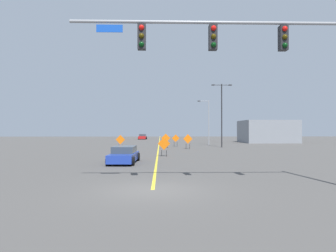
{
  "coord_description": "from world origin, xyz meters",
  "views": [
    {
      "loc": [
        0.34,
        -12.08,
        2.5
      ],
      "look_at": [
        1.2,
        22.93,
        2.97
      ],
      "focal_mm": 30.9,
      "sensor_mm": 36.0,
      "label": 1
    }
  ],
  "objects": [
    {
      "name": "construction_sign_right_shoulder",
      "position": [
        0.63,
        15.13,
        1.13
      ],
      "size": [
        1.18,
        0.29,
        1.81
      ],
      "color": "orange",
      "rests_on": "ground"
    },
    {
      "name": "construction_sign_left_shoulder",
      "position": [
        3.91,
        26.06,
        1.22
      ],
      "size": [
        1.26,
        0.32,
        1.95
      ],
      "color": "orange",
      "rests_on": "ground"
    },
    {
      "name": "construction_sign_median_far",
      "position": [
        -4.6,
        23.16,
        1.2
      ],
      "size": [
        1.15,
        0.2,
        1.89
      ],
      "color": "orange",
      "rests_on": "ground"
    },
    {
      "name": "road_centre_stripe",
      "position": [
        0.0,
        53.72,
        0.0
      ],
      "size": [
        0.16,
        107.44,
        0.01
      ],
      "color": "yellow",
      "rests_on": "ground"
    },
    {
      "name": "car_red_passing",
      "position": [
        -4.51,
        64.43,
        0.67
      ],
      "size": [
        2.23,
        4.05,
        1.39
      ],
      "color": "red",
      "rests_on": "ground"
    },
    {
      "name": "car_blue_mid",
      "position": [
        -2.45,
        9.9,
        0.61
      ],
      "size": [
        2.13,
        4.63,
        1.26
      ],
      "color": "#1E389E",
      "rests_on": "ground"
    },
    {
      "name": "street_lamp_far_right",
      "position": [
        8.14,
        35.66,
        4.14
      ],
      "size": [
        1.93,
        0.24,
        7.44
      ],
      "color": "gray",
      "rests_on": "ground"
    },
    {
      "name": "construction_sign_median_near",
      "position": [
        1.0,
        27.62,
        1.26
      ],
      "size": [
        1.25,
        0.09,
        1.99
      ],
      "color": "orange",
      "rests_on": "ground"
    },
    {
      "name": "traffic_signal_assembly",
      "position": [
        4.32,
        -0.02,
        5.75
      ],
      "size": [
        12.09,
        0.44,
        7.5
      ],
      "color": "gray",
      "rests_on": "ground"
    },
    {
      "name": "roadside_building_east",
      "position": [
        21.37,
        44.55,
        2.18
      ],
      "size": [
        9.86,
        8.33,
        4.35
      ],
      "color": "gray",
      "rests_on": "ground"
    },
    {
      "name": "construction_sign_left_lane",
      "position": [
        2.55,
        31.22,
        1.15
      ],
      "size": [
        1.15,
        0.18,
        1.82
      ],
      "color": "orange",
      "rests_on": "ground"
    },
    {
      "name": "street_lamp_near_right",
      "position": [
        9.02,
        28.88,
        5.25
      ],
      "size": [
        2.9,
        0.24,
        9.06
      ],
      "color": "black",
      "rests_on": "ground"
    },
    {
      "name": "ground",
      "position": [
        0.0,
        0.0,
        0.0
      ],
      "size": [
        193.39,
        193.39,
        0.0
      ],
      "primitive_type": "plane",
      "color": "#4C4947"
    }
  ]
}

